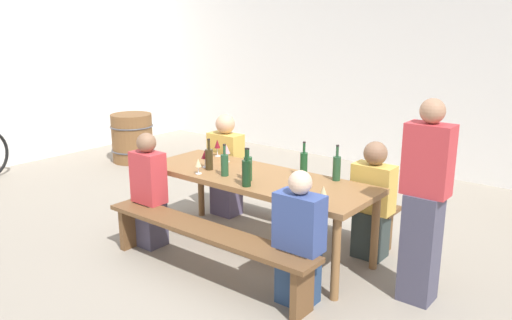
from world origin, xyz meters
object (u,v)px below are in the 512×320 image
at_px(wine_bottle_0, 248,168).
at_px(wine_bottle_3, 304,164).
at_px(bench_near, 205,238).
at_px(seated_guest_near_0, 149,193).
at_px(tasting_table, 256,183).
at_px(wine_glass_0, 205,155).
at_px(seated_guest_near_1, 299,242).
at_px(wine_barrel, 132,138).
at_px(wine_glass_1, 323,192).
at_px(wine_glass_4, 198,163).
at_px(wine_bottle_4, 246,172).
at_px(wine_glass_2, 227,150).
at_px(wine_glass_3, 217,145).
at_px(bench_far, 297,196).
at_px(seated_guest_far_0, 226,167).
at_px(wine_bottle_1, 337,168).
at_px(seated_guest_far_1, 372,203).
at_px(wine_bottle_2, 225,164).
at_px(standing_host, 424,207).
at_px(wine_bottle_5, 209,159).

relative_size(wine_bottle_0, wine_bottle_3, 0.91).
bearing_deg(bench_near, seated_guest_near_0, 170.31).
distance_m(tasting_table, wine_glass_0, 0.61).
distance_m(seated_guest_near_1, wine_barrel, 4.85).
height_order(wine_glass_1, wine_glass_4, wine_glass_1).
bearing_deg(wine_glass_0, wine_bottle_4, -16.90).
distance_m(wine_glass_2, wine_glass_3, 0.25).
bearing_deg(wine_glass_4, bench_far, 65.22).
distance_m(tasting_table, seated_guest_far_0, 1.04).
bearing_deg(wine_bottle_1, seated_guest_far_1, 39.65).
height_order(wine_bottle_2, wine_bottle_4, wine_bottle_4).
xyz_separation_m(wine_bottle_2, wine_glass_2, (-0.31, 0.38, 0.02)).
relative_size(tasting_table, seated_guest_far_1, 2.07).
relative_size(wine_glass_4, seated_guest_near_0, 0.13).
bearing_deg(wine_glass_4, wine_bottle_4, -1.07).
bearing_deg(tasting_table, wine_bottle_1, 26.76).
bearing_deg(seated_guest_near_0, wine_bottle_3, -57.05).
relative_size(wine_glass_2, seated_guest_far_1, 0.16).
bearing_deg(wine_bottle_4, seated_guest_near_1, -19.03).
distance_m(wine_bottle_4, wine_glass_2, 0.84).
bearing_deg(bench_near, wine_glass_0, 132.79).
relative_size(tasting_table, seated_guest_near_1, 2.13).
bearing_deg(wine_glass_0, seated_guest_far_1, 23.34).
xyz_separation_m(wine_glass_4, seated_guest_far_1, (1.39, 0.85, -0.32)).
xyz_separation_m(bench_near, wine_barrel, (-3.59, 2.09, 0.02)).
bearing_deg(wine_bottle_4, seated_guest_far_0, 139.58).
relative_size(wine_bottle_1, wine_glass_3, 1.78).
xyz_separation_m(tasting_table, seated_guest_far_1, (0.93, 0.55, -0.15)).
bearing_deg(wine_glass_4, seated_guest_near_1, -11.17).
bearing_deg(standing_host, seated_guest_near_1, 41.11).
height_order(wine_bottle_0, wine_bottle_4, wine_bottle_4).
distance_m(bench_far, seated_guest_near_0, 1.54).
distance_m(wine_glass_2, seated_guest_far_0, 0.59).
height_order(wine_bottle_3, seated_guest_far_1, seated_guest_far_1).
distance_m(wine_bottle_0, wine_bottle_1, 0.80).
bearing_deg(wine_glass_1, standing_host, 29.34).
bearing_deg(wine_glass_2, bench_near, -59.10).
bearing_deg(wine_bottle_4, wine_bottle_1, 50.45).
distance_m(wine_glass_1, wine_barrel, 4.83).
bearing_deg(wine_glass_0, wine_bottle_1, 19.08).
distance_m(wine_bottle_2, wine_glass_1, 1.14).
relative_size(tasting_table, wine_glass_2, 12.84).
relative_size(bench_near, bench_far, 1.00).
bearing_deg(wine_bottle_0, wine_glass_0, 172.77).
xyz_separation_m(bench_near, seated_guest_far_1, (0.93, 1.26, 0.17)).
height_order(wine_glass_3, seated_guest_far_1, seated_guest_far_1).
bearing_deg(bench_near, wine_bottle_4, 71.27).
xyz_separation_m(wine_bottle_5, standing_host, (2.05, 0.19, -0.08)).
xyz_separation_m(tasting_table, seated_guest_near_0, (-0.88, -0.55, -0.13)).
distance_m(wine_bottle_5, seated_guest_far_1, 1.60).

